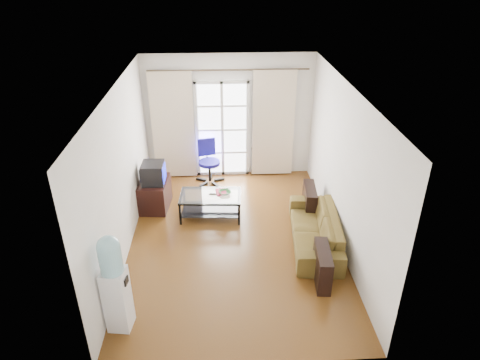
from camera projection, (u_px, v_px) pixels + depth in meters
name	position (u px, v px, depth m)	size (l,w,h in m)	color
floor	(234.00, 239.00, 7.54)	(5.20, 5.20, 0.00)	brown
ceiling	(233.00, 89.00, 6.27)	(5.20, 5.20, 0.00)	white
wall_back	(229.00, 117.00, 9.20)	(3.60, 0.02, 2.70)	white
wall_front	(243.00, 279.00, 4.61)	(3.60, 0.02, 2.70)	white
wall_left	(121.00, 174.00, 6.82)	(0.02, 5.20, 2.70)	white
wall_right	(344.00, 169.00, 6.99)	(0.02, 5.20, 2.70)	white
french_door	(222.00, 130.00, 9.27)	(1.16, 0.06, 2.15)	white
curtain_rod	(229.00, 70.00, 8.63)	(0.04, 0.04, 3.30)	#4C3F2D
curtain_left	(173.00, 126.00, 9.11)	(0.90, 0.07, 2.35)	beige
curtain_right	(273.00, 125.00, 9.21)	(0.90, 0.07, 2.35)	beige
radiator	(265.00, 161.00, 9.63)	(0.64, 0.12, 0.64)	#9A9B9D
sofa	(315.00, 229.00, 7.33)	(0.93, 1.99, 0.56)	brown
coffee_table	(211.00, 203.00, 8.07)	(1.18, 0.72, 0.46)	silver
bowl	(225.00, 192.00, 8.03)	(0.27, 0.27, 0.06)	green
book	(216.00, 193.00, 8.06)	(0.22, 0.28, 0.02)	maroon
remote	(213.00, 194.00, 8.02)	(0.15, 0.04, 0.02)	black
tv_stand	(155.00, 194.00, 8.39)	(0.52, 0.78, 0.57)	black
crt_tv	(152.00, 173.00, 8.11)	(0.46, 0.45, 0.41)	black
task_chair	(209.00, 170.00, 9.32)	(0.79, 0.79, 0.96)	black
water_cooler	(114.00, 282.00, 5.44)	(0.34, 0.33, 1.46)	white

